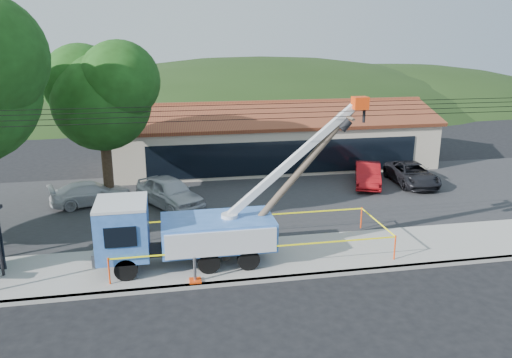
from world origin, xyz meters
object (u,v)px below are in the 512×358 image
object	(u,v)px
car_red	(367,187)
car_silver	(170,208)
leaning_pole	(297,174)
car_white	(93,206)
car_dark	(411,185)
utility_truck	(182,230)

from	to	relation	value
car_red	car_silver	bearing A→B (deg)	-151.29
leaning_pole	car_silver	world-z (taller)	leaning_pole
car_white	car_dark	xyz separation A→B (m)	(19.29, 0.29, 0.00)
utility_truck	leaning_pole	size ratio (longest dim) A/B	1.65
car_silver	car_dark	distance (m)	15.12
car_red	car_white	distance (m)	16.45
car_red	car_dark	size ratio (longest dim) A/B	0.88
car_silver	car_white	world-z (taller)	car_silver
leaning_pole	car_dark	distance (m)	13.88
utility_truck	leaning_pole	bearing A→B (deg)	0.35
leaning_pole	car_silver	size ratio (longest dim) A/B	1.37
utility_truck	car_red	distance (m)	15.06
utility_truck	leaning_pole	world-z (taller)	utility_truck
car_silver	car_red	world-z (taller)	car_silver
car_silver	car_dark	bearing A→B (deg)	-24.29
car_silver	car_dark	world-z (taller)	car_silver
leaning_pole	car_white	xyz separation A→B (m)	(-9.31, 8.63, -3.68)
leaning_pole	car_dark	xyz separation A→B (m)	(9.99, 8.92, -3.68)
leaning_pole	car_dark	bearing A→B (deg)	41.78
leaning_pole	car_silver	distance (m)	9.70
leaning_pole	car_white	distance (m)	13.22
car_silver	car_red	size ratio (longest dim) A/B	1.14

